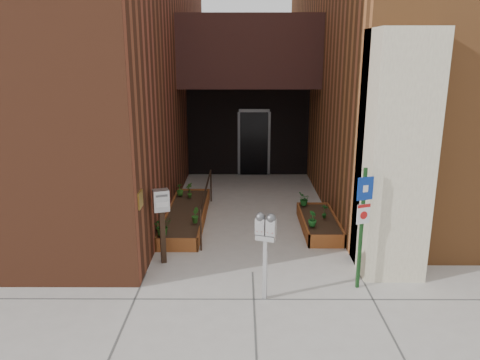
{
  "coord_description": "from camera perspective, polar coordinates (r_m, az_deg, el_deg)",
  "views": [
    {
      "loc": [
        -0.2,
        -8.02,
        4.02
      ],
      "look_at": [
        -0.24,
        1.8,
        1.3
      ],
      "focal_mm": 35.0,
      "sensor_mm": 36.0,
      "label": 1
    }
  ],
  "objects": [
    {
      "name": "parking_meter",
      "position": [
        7.62,
        3.14,
        -6.47
      ],
      "size": [
        0.35,
        0.22,
        1.52
      ],
      "color": "#B8B8BA",
      "rests_on": "ground"
    },
    {
      "name": "sign_post",
      "position": [
        8.16,
        14.73,
        -4.29
      ],
      "size": [
        0.28,
        0.12,
        2.17
      ],
      "color": "#163E18",
      "rests_on": "ground"
    },
    {
      "name": "shrub_left_c",
      "position": [
        12.53,
        -7.34,
        -1.16
      ],
      "size": [
        0.26,
        0.26,
        0.33
      ],
      "primitive_type": "imported",
      "rotation": [
        0.0,
        0.0,
        3.9
      ],
      "color": "#28621C",
      "rests_on": "planter_left"
    },
    {
      "name": "architecture",
      "position": [
        14.94,
        0.32,
        19.15
      ],
      "size": [
        20.0,
        14.6,
        10.0
      ],
      "color": "brown",
      "rests_on": "ground"
    },
    {
      "name": "shrub_left_d",
      "position": [
        12.32,
        -6.19,
        -1.25
      ],
      "size": [
        0.29,
        0.29,
        0.39
      ],
      "primitive_type": "imported",
      "rotation": [
        0.0,
        0.0,
        5.28
      ],
      "color": "#2B611B",
      "rests_on": "planter_left"
    },
    {
      "name": "shrub_left_a",
      "position": [
        9.91,
        -9.41,
        -5.53
      ],
      "size": [
        0.48,
        0.48,
        0.41
      ],
      "primitive_type": "imported",
      "rotation": [
        0.0,
        0.0,
        0.38
      ],
      "color": "#1D4F16",
      "rests_on": "planter_left"
    },
    {
      "name": "shrub_right_b",
      "position": [
        10.94,
        10.29,
        -3.75
      ],
      "size": [
        0.24,
        0.24,
        0.33
      ],
      "primitive_type": "imported",
      "rotation": [
        0.0,
        0.0,
        2.58
      ],
      "color": "#18541A",
      "rests_on": "planter_right"
    },
    {
      "name": "handrail",
      "position": [
        11.19,
        -4.13,
        -1.59
      ],
      "size": [
        0.04,
        3.34,
        0.9
      ],
      "color": "black",
      "rests_on": "ground"
    },
    {
      "name": "shrub_right_a",
      "position": [
        10.39,
        8.83,
        -4.69
      ],
      "size": [
        0.27,
        0.27,
        0.35
      ],
      "primitive_type": "imported",
      "rotation": [
        0.0,
        0.0,
        1.03
      ],
      "color": "#19581E",
      "rests_on": "planter_right"
    },
    {
      "name": "planter_left",
      "position": [
        11.48,
        -6.55,
        -4.44
      ],
      "size": [
        0.9,
        3.6,
        0.3
      ],
      "color": "brown",
      "rests_on": "ground"
    },
    {
      "name": "planter_right",
      "position": [
        11.08,
        9.62,
        -5.31
      ],
      "size": [
        0.8,
        2.2,
        0.3
      ],
      "color": "brown",
      "rests_on": "ground"
    },
    {
      "name": "shrub_left_b",
      "position": [
        10.54,
        -5.51,
        -4.29
      ],
      "size": [
        0.21,
        0.21,
        0.35
      ],
      "primitive_type": "imported",
      "rotation": [
        0.0,
        0.0,
        1.67
      ],
      "color": "#245D1A",
      "rests_on": "planter_left"
    },
    {
      "name": "ground",
      "position": [
        8.97,
        1.52,
        -11.17
      ],
      "size": [
        80.0,
        80.0,
        0.0
      ],
      "primitive_type": "plane",
      "color": "#9E9991",
      "rests_on": "ground"
    },
    {
      "name": "shrub_right_c",
      "position": [
        11.73,
        7.83,
        -2.32
      ],
      "size": [
        0.36,
        0.36,
        0.33
      ],
      "primitive_type": "imported",
      "rotation": [
        0.0,
        0.0,
        4.49
      ],
      "color": "#19581E",
      "rests_on": "planter_right"
    },
    {
      "name": "payment_dropbox",
      "position": [
        9.07,
        -9.54,
        -3.71
      ],
      "size": [
        0.35,
        0.3,
        1.49
      ],
      "color": "black",
      "rests_on": "ground"
    }
  ]
}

